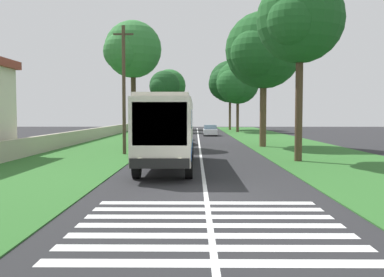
# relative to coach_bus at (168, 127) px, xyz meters

# --- Properties ---
(ground) EXTENTS (160.00, 160.00, 0.00)m
(ground) POSITION_rel_coach_bus_xyz_m (-7.58, -1.80, -2.15)
(ground) COLOR #262628
(grass_verge_left) EXTENTS (120.00, 8.00, 0.04)m
(grass_verge_left) POSITION_rel_coach_bus_xyz_m (7.42, 6.40, -2.13)
(grass_verge_left) COLOR #2D6628
(grass_verge_left) RESTS_ON ground
(grass_verge_right) EXTENTS (120.00, 8.00, 0.04)m
(grass_verge_right) POSITION_rel_coach_bus_xyz_m (7.42, -10.00, -2.13)
(grass_verge_right) COLOR #2D6628
(grass_verge_right) RESTS_ON ground
(centre_line) EXTENTS (110.00, 0.16, 0.01)m
(centre_line) POSITION_rel_coach_bus_xyz_m (7.42, -1.80, -2.14)
(centre_line) COLOR silver
(centre_line) RESTS_ON ground
(coach_bus) EXTENTS (11.16, 2.62, 3.73)m
(coach_bus) POSITION_rel_coach_bus_xyz_m (0.00, 0.00, 0.00)
(coach_bus) COLOR silver
(coach_bus) RESTS_ON ground
(zebra_crossing) EXTENTS (5.85, 6.80, 0.01)m
(zebra_crossing) POSITION_rel_coach_bus_xyz_m (-11.67, -1.80, -2.14)
(zebra_crossing) COLOR silver
(zebra_crossing) RESTS_ON ground
(trailing_car_0) EXTENTS (4.30, 1.78, 1.43)m
(trailing_car_0) POSITION_rel_coach_bus_xyz_m (16.78, -0.05, -1.48)
(trailing_car_0) COLOR black
(trailing_car_0) RESTS_ON ground
(trailing_car_1) EXTENTS (4.30, 1.78, 1.43)m
(trailing_car_1) POSITION_rel_coach_bus_xyz_m (24.00, 0.27, -1.48)
(trailing_car_1) COLOR #145933
(trailing_car_1) RESTS_ON ground
(trailing_car_2) EXTENTS (4.30, 1.78, 1.43)m
(trailing_car_2) POSITION_rel_coach_bus_xyz_m (33.01, -3.37, -1.48)
(trailing_car_2) COLOR silver
(trailing_car_2) RESTS_ON ground
(roadside_tree_left_0) EXTENTS (5.95, 4.77, 10.62)m
(roadside_tree_left_0) POSITION_rel_coach_bus_xyz_m (13.42, 3.92, 5.95)
(roadside_tree_left_0) COLOR #3D2D1E
(roadside_tree_left_0) RESTS_ON grass_verge_left
(roadside_tree_left_2) EXTENTS (5.85, 4.74, 9.53)m
(roadside_tree_left_2) POSITION_rel_coach_bus_xyz_m (42.85, 3.42, 4.90)
(roadside_tree_left_2) COLOR #4C3826
(roadside_tree_left_2) RESTS_ON grass_verge_left
(roadside_tree_left_3) EXTENTS (7.31, 6.04, 11.01)m
(roadside_tree_left_3) POSITION_rel_coach_bus_xyz_m (54.96, 3.48, 5.69)
(roadside_tree_left_3) COLOR #4C3826
(roadside_tree_left_3) RESTS_ON grass_verge_left
(roadside_tree_right_0) EXTENTS (7.98, 6.55, 11.53)m
(roadside_tree_right_0) POSITION_rel_coach_bus_xyz_m (14.17, -7.13, 5.94)
(roadside_tree_right_0) COLOR brown
(roadside_tree_right_0) RESTS_ON grass_verge_right
(roadside_tree_right_1) EXTENTS (8.16, 6.76, 11.13)m
(roadside_tree_right_1) POSITION_rel_coach_bus_xyz_m (43.44, -7.84, 5.46)
(roadside_tree_right_1) COLOR #4C3826
(roadside_tree_right_1) RESTS_ON grass_verge_right
(roadside_tree_right_2) EXTENTS (9.27, 7.65, 12.34)m
(roadside_tree_right_2) POSITION_rel_coach_bus_xyz_m (52.79, -7.36, 6.26)
(roadside_tree_right_2) COLOR brown
(roadside_tree_right_2) RESTS_ON grass_verge_right
(roadside_tree_right_3) EXTENTS (5.83, 5.11, 10.90)m
(roadside_tree_right_3) POSITION_rel_coach_bus_xyz_m (2.85, -7.48, 6.09)
(roadside_tree_right_3) COLOR #4C3826
(roadside_tree_right_3) RESTS_ON grass_verge_right
(utility_pole) EXTENTS (0.24, 1.40, 8.91)m
(utility_pole) POSITION_rel_coach_bus_xyz_m (7.05, 3.55, 2.50)
(utility_pole) COLOR #473828
(utility_pole) RESTS_ON grass_verge_left
(roadside_wall) EXTENTS (70.00, 0.40, 1.23)m
(roadside_wall) POSITION_rel_coach_bus_xyz_m (12.42, 9.80, -1.49)
(roadside_wall) COLOR #B2A893
(roadside_wall) RESTS_ON grass_verge_left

